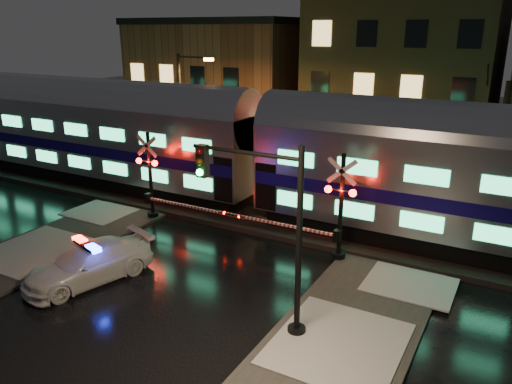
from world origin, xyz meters
TOP-DOWN VIEW (x-y plane):
  - ground at (0.00, 0.00)m, footprint 120.00×120.00m
  - ballast at (0.00, 5.00)m, footprint 90.00×4.20m
  - building_left at (-13.00, 22.00)m, footprint 14.00×10.00m
  - building_mid at (2.00, 22.50)m, footprint 12.00×11.00m
  - train at (-0.42, 5.00)m, footprint 51.00×3.12m
  - police_car at (-2.76, -3.56)m, footprint 3.17×5.03m
  - crossing_signal_right at (4.17, 2.31)m, footprint 6.10×0.67m
  - crossing_signal_left at (-4.51, 2.31)m, footprint 5.95×0.66m
  - traffic_light at (4.30, -3.09)m, footprint 3.74×0.69m
  - streetlight at (-7.75, 9.00)m, footprint 2.45×0.26m

SIDE VIEW (x-z plane):
  - ground at x=0.00m, z-range 0.00..0.00m
  - ballast at x=0.00m, z-range 0.00..0.24m
  - police_car at x=-2.76m, z-range -0.07..1.45m
  - crossing_signal_left at x=-4.51m, z-range -0.36..3.85m
  - crossing_signal_right at x=4.17m, z-range -0.37..3.95m
  - traffic_light at x=4.30m, z-range 0.18..5.97m
  - train at x=-0.42m, z-range 0.42..6.35m
  - streetlight at x=-7.75m, z-range 0.56..7.90m
  - building_left at x=-13.00m, z-range 0.00..9.00m
  - building_mid at x=2.00m, z-range 0.00..11.50m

